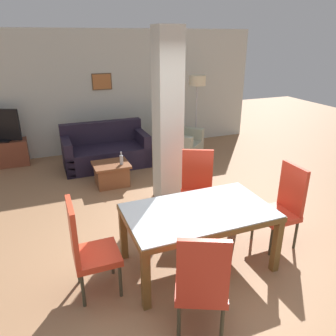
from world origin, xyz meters
TOP-DOWN VIEW (x-y plane):
  - ground_plane at (0.00, 0.00)m, footprint 18.00×18.00m
  - back_wall at (-0.00, 4.63)m, footprint 7.20×0.09m
  - divider_pillar at (0.30, 1.73)m, footprint 0.39×0.39m
  - dining_table at (0.00, 0.00)m, footprint 1.66×0.98m
  - dining_chair_head_left at (-1.26, 0.00)m, footprint 0.46×0.46m
  - dining_chair_head_right at (1.20, 0.00)m, footprint 0.46×0.46m
  - dining_chair_far_right at (0.41, 0.87)m, footprint 0.61×0.61m
  - dining_chair_near_left at (-0.41, -0.89)m, footprint 0.61×0.61m
  - sofa at (-0.35, 3.61)m, footprint 1.71×0.89m
  - armchair at (1.19, 3.40)m, footprint 1.18×1.18m
  - coffee_table at (-0.45, 2.60)m, footprint 0.64×0.56m
  - bottle at (-0.28, 2.51)m, footprint 0.06×0.06m
  - tv_stand at (-2.32, 4.35)m, footprint 0.91×0.40m
  - floor_lamp at (1.92, 3.99)m, footprint 0.38×0.38m

SIDE VIEW (x-z plane):
  - ground_plane at x=0.00m, z-range 0.00..0.00m
  - coffee_table at x=-0.45m, z-range 0.01..0.42m
  - tv_stand at x=-2.32m, z-range 0.00..0.54m
  - armchair at x=1.19m, z-range -0.13..0.72m
  - sofa at x=-0.35m, z-range -0.14..0.73m
  - bottle at x=-0.28m, z-range 0.38..0.62m
  - dining_chair_head_left at x=-1.26m, z-range 0.03..1.10m
  - dining_chair_head_right at x=1.20m, z-range 0.03..1.10m
  - dining_chair_far_right at x=0.41m, z-range 0.03..1.10m
  - dining_chair_near_left at x=-0.41m, z-range 0.03..1.10m
  - dining_table at x=0.00m, z-range 0.22..0.96m
  - divider_pillar at x=0.30m, z-range 0.00..2.70m
  - back_wall at x=0.00m, z-range 0.00..2.70m
  - floor_lamp at x=1.92m, z-range 0.60..2.31m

